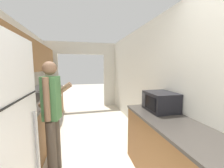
% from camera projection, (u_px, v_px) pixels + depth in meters
% --- Properties ---
extents(wall_left, '(0.38, 7.36, 2.50)m').
position_uv_depth(wall_left, '(13.00, 72.00, 2.46)').
color(wall_left, silver).
rests_on(wall_left, ground_plane).
extents(wall_right, '(0.06, 7.36, 2.50)m').
position_uv_depth(wall_right, '(157.00, 84.00, 2.64)').
color(wall_right, silver).
rests_on(wall_right, ground_plane).
extents(wall_far_with_doorway, '(3.02, 0.06, 2.50)m').
position_uv_depth(wall_far_with_doorway, '(82.00, 70.00, 5.30)').
color(wall_far_with_doorway, silver).
rests_on(wall_far_with_doorway, ground_plane).
extents(counter_left, '(0.62, 3.67, 0.91)m').
position_uv_depth(counter_left, '(39.00, 117.00, 3.07)').
color(counter_left, brown).
rests_on(counter_left, ground_plane).
extents(counter_right, '(0.62, 1.59, 0.91)m').
position_uv_depth(counter_right, '(171.00, 155.00, 1.76)').
color(counter_right, brown).
rests_on(counter_right, ground_plane).
extents(range_oven, '(0.66, 0.75, 1.05)m').
position_uv_depth(range_oven, '(49.00, 105.00, 4.00)').
color(range_oven, '#B7B7BC').
rests_on(range_oven, ground_plane).
extents(person, '(0.53, 0.43, 1.66)m').
position_uv_depth(person, '(52.00, 115.00, 1.98)').
color(person, '#4C4238').
rests_on(person, ground_plane).
extents(microwave, '(0.40, 0.47, 0.29)m').
position_uv_depth(microwave, '(160.00, 101.00, 2.10)').
color(microwave, black).
rests_on(microwave, counter_right).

